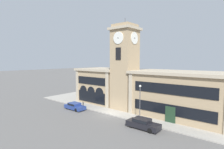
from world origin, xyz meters
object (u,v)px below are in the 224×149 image
Objects in this scene: parked_car_near at (75,106)px; bollard at (83,104)px; parked_car_mid at (143,123)px; street_lamp at (140,97)px.

parked_car_near is 4.06× the size of bollard.
parked_car_mid is at bearing -7.11° from bollard.
street_lamp reaches higher than parked_car_near.
parked_car_mid reaches higher than bollard.
street_lamp reaches higher than bollard.
street_lamp is at bearing 1.31° from bollard.
parked_car_mid is 4.04m from street_lamp.
parked_car_mid is at bearing -50.58° from street_lamp.
bollard is at bearing 79.49° from parked_car_near.
parked_car_near is at bearing -100.54° from bollard.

